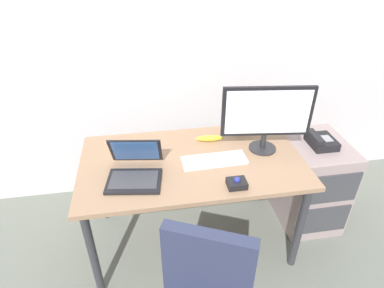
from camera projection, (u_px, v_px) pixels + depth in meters
ground_plane at (192, 237)px, 2.47m from camera, size 8.00×8.00×0.00m
back_wall at (175, 24)px, 2.34m from camera, size 6.00×0.10×2.80m
desk at (192, 169)px, 2.12m from camera, size 1.42×0.79×0.73m
file_cabinet at (310, 182)px, 2.49m from camera, size 0.42×0.53×0.69m
desk_phone at (321, 141)px, 2.27m from camera, size 0.17×0.20×0.09m
monitor_main at (267, 115)px, 2.05m from camera, size 0.57×0.18×0.45m
keyboard at (214, 160)px, 2.06m from camera, size 0.41×0.15×0.03m
laptop at (135, 170)px, 1.91m from camera, size 0.35×0.36×0.22m
trackball_mouse at (237, 183)px, 1.85m from camera, size 0.11×0.09×0.07m
coffee_mug at (240, 125)px, 2.36m from camera, size 0.10×0.09×0.10m
banana at (210, 138)px, 2.26m from camera, size 0.19×0.06×0.04m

